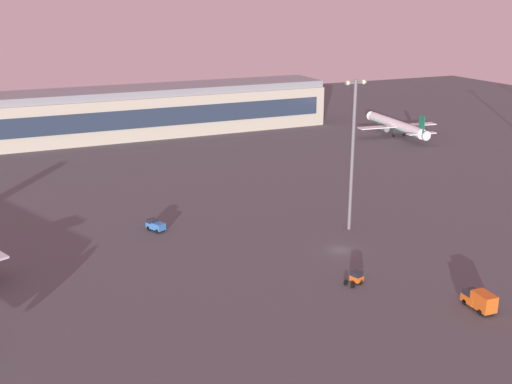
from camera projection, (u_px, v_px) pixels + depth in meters
name	position (u px, v px, depth m)	size (l,w,h in m)	color
ground_plane	(341.00, 250.00, 117.38)	(416.00, 416.00, 0.00)	#4C4C51
terminal_building	(89.00, 115.00, 207.21)	(167.93, 22.40, 16.40)	#B2AD99
airplane_taxiway_distant	(397.00, 125.00, 213.48)	(29.10, 37.31, 9.57)	white
baggage_tractor	(155.00, 225.00, 126.97)	(3.51, 4.58, 2.25)	#3372BF
pushback_tug	(356.00, 278.00, 103.44)	(3.47, 2.63, 2.05)	#D85919
catering_truck	(480.00, 300.00, 94.70)	(2.63, 5.75, 3.05)	#D85919
apron_light_west	(353.00, 148.00, 122.95)	(4.80, 0.90, 30.72)	slate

